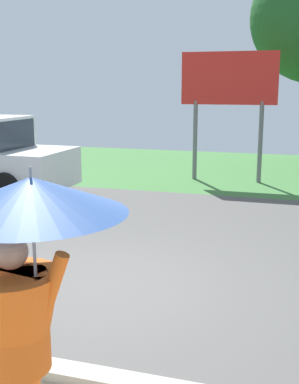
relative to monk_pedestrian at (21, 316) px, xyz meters
The scene contains 3 objects.
ground_plane 6.23m from the monk_pedestrian, 97.36° to the left, with size 40.00×22.00×0.20m.
monk_pedestrian is the anchor object (origin of this frame).
roadside_billboard 11.19m from the monk_pedestrian, 91.68° to the left, with size 2.60×0.12×3.50m.
Camera 1 is at (2.41, -5.63, 2.59)m, focal length 46.13 mm.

